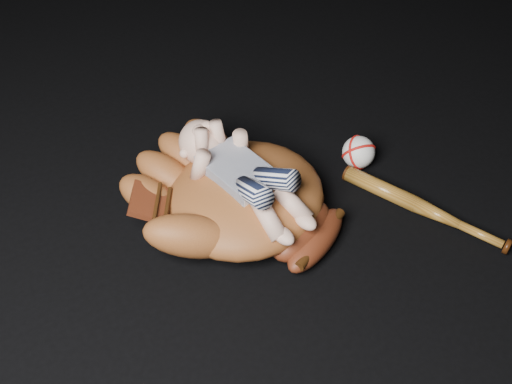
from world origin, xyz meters
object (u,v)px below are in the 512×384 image
baseball_bat (424,209)px  baseball (359,152)px  baseball_glove (246,191)px  newborn_baby (247,175)px

baseball_bat → baseball: size_ratio=5.04×
baseball → baseball_glove: bearing=-179.7°
baseball → newborn_baby: bearing=-178.0°
newborn_baby → baseball: (0.33, 0.01, -0.10)m
baseball_glove → baseball_bat: 0.41m
newborn_baby → baseball: size_ratio=4.77×
baseball_glove → baseball_bat: baseball_glove is taller
newborn_baby → baseball: bearing=-5.5°
baseball_bat → baseball_glove: bearing=148.1°
newborn_baby → baseball_glove: bearing=71.3°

